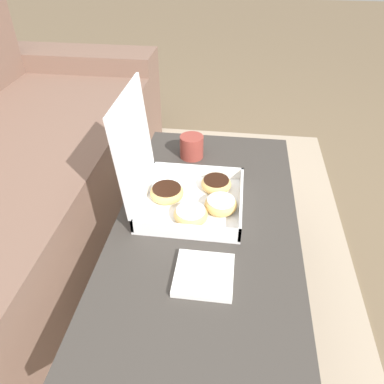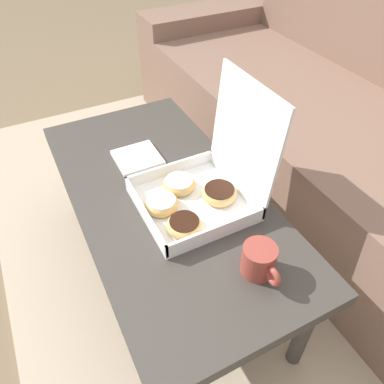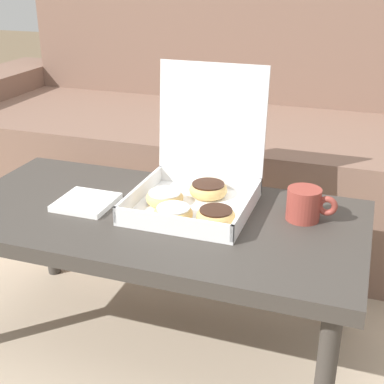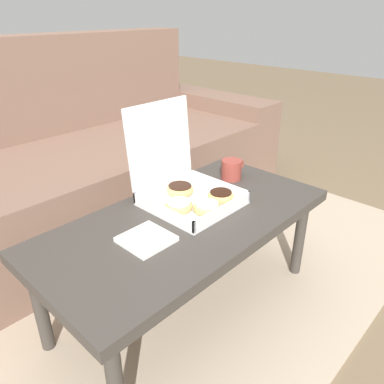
{
  "view_description": "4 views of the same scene",
  "coord_description": "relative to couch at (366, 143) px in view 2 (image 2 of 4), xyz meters",
  "views": [
    {
      "loc": [
        -0.81,
        -0.11,
        1.13
      ],
      "look_at": [
        0.08,
        0.01,
        0.46
      ],
      "focal_mm": 35.0,
      "sensor_mm": 36.0,
      "label": 1
    },
    {
      "loc": [
        0.79,
        -0.36,
        1.18
      ],
      "look_at": [
        0.08,
        0.01,
        0.46
      ],
      "focal_mm": 35.0,
      "sensor_mm": 36.0,
      "label": 2
    },
    {
      "loc": [
        0.5,
        -1.19,
        1.01
      ],
      "look_at": [
        0.08,
        0.01,
        0.46
      ],
      "focal_mm": 50.0,
      "sensor_mm": 36.0,
      "label": 3
    },
    {
      "loc": [
        -0.81,
        -0.84,
        1.06
      ],
      "look_at": [
        0.08,
        0.01,
        0.46
      ],
      "focal_mm": 35.0,
      "sensor_mm": 36.0,
      "label": 4
    }
  ],
  "objects": [
    {
      "name": "pastry_box",
      "position": [
        0.08,
        -0.81,
        0.15
      ],
      "size": [
        0.3,
        0.34,
        0.35
      ],
      "color": "white",
      "rests_on": "coffee_table"
    },
    {
      "name": "coffee_table",
      "position": [
        0.0,
        -0.89,
        0.05
      ],
      "size": [
        1.07,
        0.53,
        0.41
      ],
      "color": "#3D3833",
      "rests_on": "ground_plane"
    },
    {
      "name": "area_rug",
      "position": [
        0.0,
        -0.54,
        -0.31
      ],
      "size": [
        2.65,
        1.83,
        0.01
      ],
      "primitive_type": "cube",
      "color": "tan",
      "rests_on": "ground_plane"
    },
    {
      "name": "napkin_stack",
      "position": [
        -0.19,
        -0.9,
        0.1
      ],
      "size": [
        0.14,
        0.14,
        0.02
      ],
      "color": "white",
      "rests_on": "coffee_table"
    },
    {
      "name": "ground_plane",
      "position": [
        0.0,
        -0.84,
        -0.31
      ],
      "size": [
        12.0,
        12.0,
        0.0
      ],
      "primitive_type": "plane",
      "color": "#756047"
    },
    {
      "name": "couch",
      "position": [
        0.0,
        0.0,
        0.0
      ],
      "size": [
        2.53,
        0.87,
        0.94
      ],
      "color": "#7A5B4C",
      "rests_on": "ground_plane"
    },
    {
      "name": "coffee_mug",
      "position": [
        0.37,
        -0.8,
        0.14
      ],
      "size": [
        0.13,
        0.09,
        0.08
      ],
      "color": "#993D33",
      "rests_on": "coffee_table"
    }
  ]
}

